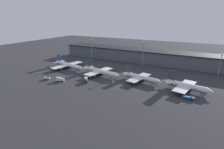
% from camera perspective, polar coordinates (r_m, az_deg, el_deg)
% --- Properties ---
extents(ground, '(600.00, 600.00, 0.00)m').
position_cam_1_polar(ground, '(137.36, 1.83, -4.62)').
color(ground, '#2D2D33').
extents(terminal_building, '(233.13, 25.89, 15.18)m').
position_cam_1_polar(terminal_building, '(217.99, 12.51, 5.80)').
color(terminal_building, '#4C515B').
rests_on(terminal_building, ground).
extents(airplane_0, '(46.99, 38.15, 13.03)m').
position_cam_1_polar(airplane_0, '(196.18, -14.17, 3.06)').
color(airplane_0, white).
rests_on(airplane_0, ground).
extents(airplane_1, '(46.93, 33.32, 13.47)m').
position_cam_1_polar(airplane_1, '(167.99, -3.91, 1.03)').
color(airplane_1, white).
rests_on(airplane_1, ground).
extents(airplane_2, '(39.64, 29.55, 11.84)m').
position_cam_1_polar(airplane_2, '(153.25, 9.24, -0.96)').
color(airplane_2, silver).
rests_on(airplane_2, ground).
extents(airplane_3, '(38.00, 31.32, 14.00)m').
position_cam_1_polar(airplane_3, '(143.51, 23.12, -3.50)').
color(airplane_3, silver).
rests_on(airplane_3, ground).
extents(service_vehicle_0, '(5.72, 3.94, 2.88)m').
position_cam_1_polar(service_vehicle_0, '(166.54, -20.42, -1.10)').
color(service_vehicle_0, '#9EA3A8').
rests_on(service_vehicle_0, ground).
extents(service_vehicle_1, '(5.97, 7.21, 3.77)m').
position_cam_1_polar(service_vehicle_1, '(151.45, -8.51, -1.73)').
color(service_vehicle_1, '#282D38').
rests_on(service_vehicle_1, ground).
extents(service_vehicle_2, '(7.63, 3.83, 3.54)m').
position_cam_1_polar(service_vehicle_2, '(158.09, -16.65, -1.49)').
color(service_vehicle_2, '#9EA3A8').
rests_on(service_vehicle_2, ground).
extents(service_vehicle_3, '(8.04, 2.24, 2.81)m').
position_cam_1_polar(service_vehicle_3, '(130.47, 23.63, -6.92)').
color(service_vehicle_3, '#195199').
rests_on(service_vehicle_3, ground).
extents(lamp_post_0, '(1.80, 1.80, 27.42)m').
position_cam_1_polar(lamp_post_0, '(221.66, -6.72, 8.84)').
color(lamp_post_0, slate).
rests_on(lamp_post_0, ground).
extents(lamp_post_1, '(1.80, 1.80, 28.76)m').
position_cam_1_polar(lamp_post_1, '(192.59, 10.08, 7.45)').
color(lamp_post_1, slate).
rests_on(lamp_post_1, ground).
extents(lamp_post_2, '(1.80, 1.80, 22.62)m').
position_cam_1_polar(lamp_post_2, '(185.47, 31.96, 3.43)').
color(lamp_post_2, slate).
rests_on(lamp_post_2, ground).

